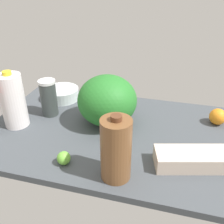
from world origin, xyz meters
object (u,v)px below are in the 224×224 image
at_px(chocolate_milk_jug, 116,149).
at_px(lime_loose, 64,158).
at_px(watermelon, 107,100).
at_px(mixing_bowl, 62,94).
at_px(shaker_bottle, 49,98).
at_px(orange_far_back, 218,117).
at_px(egg_carton, 194,159).
at_px(milk_jug, 13,101).

distance_m(chocolate_milk_jug, lime_loose, 0.23).
xyz_separation_m(chocolate_milk_jug, lime_loose, (0.21, -0.01, -0.09)).
height_order(watermelon, chocolate_milk_jug, chocolate_milk_jug).
xyz_separation_m(mixing_bowl, lime_loose, (-0.25, 0.52, -0.01)).
distance_m(shaker_bottle, orange_far_back, 0.85).
height_order(chocolate_milk_jug, orange_far_back, chocolate_milk_jug).
bearing_deg(orange_far_back, shaker_bottle, 8.46).
distance_m(egg_carton, lime_loose, 0.50).
distance_m(mixing_bowl, orange_far_back, 0.86).
bearing_deg(shaker_bottle, chocolate_milk_jug, 141.50).
relative_size(egg_carton, mixing_bowl, 1.49).
relative_size(milk_jug, lime_loose, 5.17).
height_order(milk_jug, shaker_bottle, milk_jug).
bearing_deg(mixing_bowl, orange_far_back, 176.23).
bearing_deg(orange_far_back, watermelon, 13.25).
relative_size(shaker_bottle, orange_far_back, 2.37).
bearing_deg(milk_jug, mixing_bowl, -106.23).
bearing_deg(mixing_bowl, egg_carton, 151.35).
xyz_separation_m(watermelon, shaker_bottle, (0.31, 0.00, -0.03)).
distance_m(watermelon, chocolate_milk_jug, 0.38).
distance_m(shaker_bottle, lime_loose, 0.42).
distance_m(milk_jug, chocolate_milk_jug, 0.60).
relative_size(egg_carton, orange_far_back, 3.69).
height_order(watermelon, milk_jug, milk_jug).
relative_size(milk_jug, chocolate_milk_jug, 1.07).
relative_size(watermelon, orange_far_back, 3.55).
height_order(watermelon, shaker_bottle, watermelon).
relative_size(chocolate_milk_jug, lime_loose, 4.83).
bearing_deg(lime_loose, shaker_bottle, -55.82).
height_order(egg_carton, shaker_bottle, shaker_bottle).
height_order(mixing_bowl, shaker_bottle, shaker_bottle).
bearing_deg(orange_far_back, lime_loose, 37.49).
bearing_deg(chocolate_milk_jug, shaker_bottle, -38.50).
xyz_separation_m(egg_carton, shaker_bottle, (0.72, -0.22, 0.06)).
xyz_separation_m(mixing_bowl, milk_jug, (0.09, 0.32, 0.10)).
relative_size(watermelon, milk_jug, 1.03).
height_order(egg_carton, chocolate_milk_jug, chocolate_milk_jug).
distance_m(egg_carton, mixing_bowl, 0.84).
bearing_deg(mixing_bowl, lime_loose, 115.61).
relative_size(watermelon, egg_carton, 0.96).
distance_m(orange_far_back, lime_loose, 0.77).
distance_m(mixing_bowl, lime_loose, 0.58).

